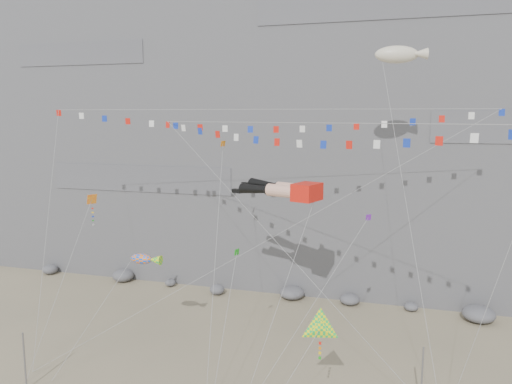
% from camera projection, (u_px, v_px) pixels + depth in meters
% --- Properties ---
extents(ground, '(120.00, 120.00, 0.00)m').
position_uv_depth(ground, '(243.00, 380.00, 36.31)').
color(ground, gray).
rests_on(ground, ground).
extents(cliff, '(80.00, 28.00, 50.00)m').
position_uv_depth(cliff, '(319.00, 68.00, 62.95)').
color(cliff, slate).
rests_on(cliff, ground).
extents(talus_boulders, '(60.00, 3.00, 1.20)m').
position_uv_depth(talus_boulders, '(292.00, 293.00, 52.37)').
color(talus_boulders, slate).
rests_on(talus_boulders, ground).
extents(anchor_pole_left, '(0.12, 0.12, 4.21)m').
position_uv_depth(anchor_pole_left, '(25.00, 361.00, 34.70)').
color(anchor_pole_left, gray).
rests_on(anchor_pole_left, ground).
extents(anchor_pole_right, '(0.12, 0.12, 4.40)m').
position_uv_depth(anchor_pole_right, '(422.00, 379.00, 32.11)').
color(anchor_pole_right, gray).
rests_on(anchor_pole_right, ground).
extents(legs_kite, '(7.83, 15.68, 18.26)m').
position_uv_depth(legs_kite, '(284.00, 190.00, 39.89)').
color(legs_kite, red).
rests_on(legs_kite, ground).
extents(flag_banner_upper, '(37.37, 14.17, 27.19)m').
position_uv_depth(flag_banner_upper, '(263.00, 110.00, 41.87)').
color(flag_banner_upper, red).
rests_on(flag_banner_upper, ground).
extents(flag_banner_lower, '(27.23, 11.03, 21.28)m').
position_uv_depth(flag_banner_lower, '(312.00, 123.00, 34.49)').
color(flag_banner_lower, red).
rests_on(flag_banner_lower, ground).
extents(harlequin_kite, '(2.58, 7.59, 14.14)m').
position_uv_depth(harlequin_kite, '(92.00, 200.00, 39.97)').
color(harlequin_kite, red).
rests_on(harlequin_kite, ground).
extents(fish_windsock, '(5.53, 7.24, 10.79)m').
position_uv_depth(fish_windsock, '(141.00, 259.00, 40.15)').
color(fish_windsock, orange).
rests_on(fish_windsock, ground).
extents(delta_kite, '(4.88, 3.69, 8.30)m').
position_uv_depth(delta_kite, '(320.00, 329.00, 30.15)').
color(delta_kite, '#FFF50D').
rests_on(delta_kite, ground).
extents(blimp_windsock, '(6.16, 13.41, 27.01)m').
position_uv_depth(blimp_windsock, '(397.00, 55.00, 39.41)').
color(blimp_windsock, beige).
rests_on(blimp_windsock, ground).
extents(small_kite_a, '(4.02, 14.01, 21.64)m').
position_uv_depth(small_kite_a, '(223.00, 149.00, 42.00)').
color(small_kite_a, orange).
rests_on(small_kite_a, ground).
extents(small_kite_b, '(7.57, 9.47, 16.24)m').
position_uv_depth(small_kite_b, '(365.00, 222.00, 36.17)').
color(small_kite_b, '#661A9D').
rests_on(small_kite_b, ground).
extents(small_kite_c, '(1.86, 10.53, 13.35)m').
position_uv_depth(small_kite_c, '(236.00, 255.00, 37.41)').
color(small_kite_c, '#169417').
rests_on(small_kite_c, ground).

